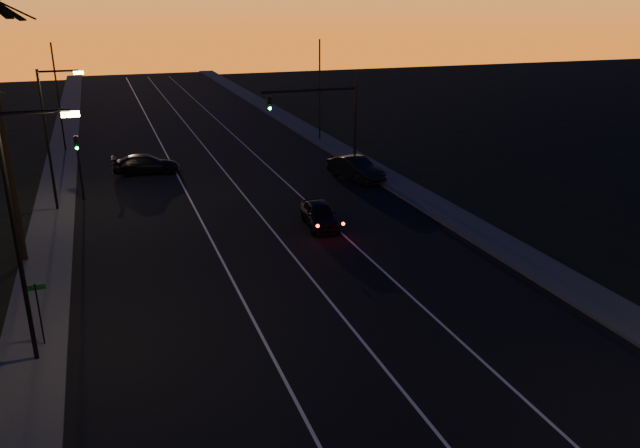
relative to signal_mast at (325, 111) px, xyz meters
name	(u,v)px	position (x,y,z in m)	size (l,w,h in m)	color
road	(265,233)	(-7.14, -9.99, -4.78)	(20.00, 170.00, 0.01)	black
sidewalk_left	(47,258)	(-18.34, -9.99, -4.70)	(2.40, 170.00, 0.16)	#373735
sidewalk_right	(443,210)	(4.06, -9.99, -4.70)	(2.40, 170.00, 0.16)	#373735
lane_stripe_left	(211,239)	(-10.14, -9.99, -4.76)	(0.12, 160.00, 0.01)	silver
lane_stripe_mid	(274,232)	(-6.64, -9.99, -4.76)	(0.12, 160.00, 0.01)	silver
lane_stripe_right	(332,225)	(-3.14, -9.99, -4.76)	(0.12, 160.00, 0.01)	silver
streetlight_left_near	(23,221)	(-17.84, -19.99, 0.54)	(2.55, 0.26, 9.00)	black
streetlight_left_far	(51,129)	(-17.82, -1.99, 0.28)	(2.55, 0.26, 8.50)	black
street_sign	(39,307)	(-17.94, -18.99, -3.13)	(0.70, 0.06, 2.60)	black
signal_mast	(325,111)	(0.00, 0.00, 0.00)	(7.10, 0.41, 7.00)	black
signal_post	(78,156)	(-16.64, -0.01, -1.89)	(0.28, 0.37, 4.20)	black
far_pole_left	(58,98)	(-18.14, 15.01, -0.28)	(0.14, 0.14, 9.00)	black
far_pole_right	(320,91)	(3.86, 12.01, -0.28)	(0.14, 0.14, 9.00)	black
lead_car	(320,214)	(-3.88, -9.93, -4.07)	(2.07, 4.73, 1.40)	black
right_car	(356,169)	(1.85, -1.49, -3.96)	(2.97, 5.19, 1.62)	black
cross_car	(146,164)	(-12.22, 5.27, -4.07)	(5.03, 2.52, 1.40)	black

